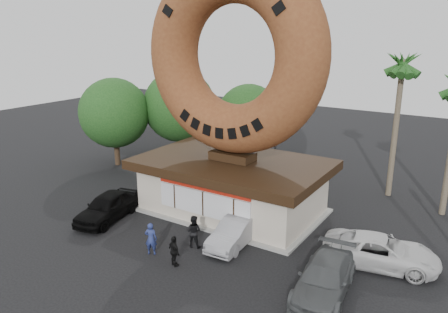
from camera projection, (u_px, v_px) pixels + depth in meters
ground at (170, 251)px, 22.19m from camera, size 90.00×90.00×0.00m
donut_shop at (232, 184)px, 26.52m from camera, size 11.20×7.20×3.80m
giant_donut at (233, 55)px, 24.37m from camera, size 11.20×2.86×11.20m
tree_west at (180, 106)px, 36.29m from camera, size 6.00×6.00×7.65m
tree_mid at (249, 116)px, 35.23m from camera, size 5.20×5.20×6.63m
tree_far at (114, 113)px, 34.97m from camera, size 5.60×5.60×7.14m
palm_near at (402, 69)px, 27.22m from camera, size 2.60×2.60×9.75m
street_lamp at (278, 111)px, 34.80m from camera, size 2.11×0.20×8.00m
person_left at (151, 239)px, 21.64m from camera, size 0.72×0.62×1.68m
person_center at (194, 231)px, 22.36m from camera, size 0.98×0.85×1.73m
person_right at (174, 251)px, 20.55m from camera, size 0.98×0.70×1.54m
car_black at (107, 207)px, 25.61m from camera, size 2.76×4.96×1.60m
car_silver at (235, 232)px, 22.65m from camera, size 1.74×4.27×1.38m
car_grey at (324, 278)px, 18.42m from camera, size 2.59×5.19×1.45m
car_white at (381, 251)px, 20.61m from camera, size 5.69×3.42×1.48m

